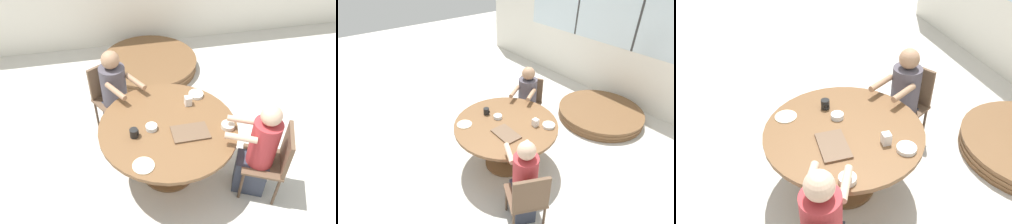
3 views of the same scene
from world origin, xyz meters
The scene contains 11 objects.
ground_plane centered at (0.00, 0.00, 0.00)m, with size 16.00×16.00×0.00m, color beige.
dining_table centered at (0.00, 0.00, 0.56)m, with size 1.37×1.37×0.70m.
chair_for_woman_green_shirt centered at (-0.54, 0.91, 0.50)m, with size 0.55×0.55×0.85m.
person_woman_green_shirt centered at (-0.45, 0.77, 0.51)m, with size 0.52×0.60×1.12m.
food_tray_dark centered at (0.19, -0.15, 0.71)m, with size 0.35×0.23×0.02m.
coffee_mug centered at (-0.34, -0.08, 0.75)m, with size 0.09×0.08×0.09m.
milk_carton_small centered at (0.27, 0.27, 0.75)m, with size 0.07×0.07×0.10m.
bowl_white_shallow centered at (0.57, -0.14, 0.72)m, with size 0.13×0.13×0.04m.
bowl_cereal centered at (-0.17, -0.01, 0.72)m, with size 0.11×0.11×0.05m.
bowl_fruit centered at (0.39, 0.40, 0.72)m, with size 0.16×0.16×0.04m.
plate_tortillas centered at (-0.31, -0.45, 0.71)m, with size 0.20×0.20×0.01m.
Camera 3 is at (2.08, -0.62, 2.46)m, focal length 35.00 mm.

